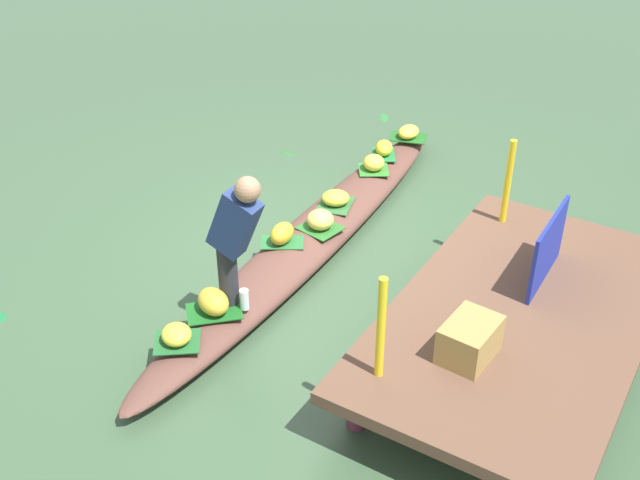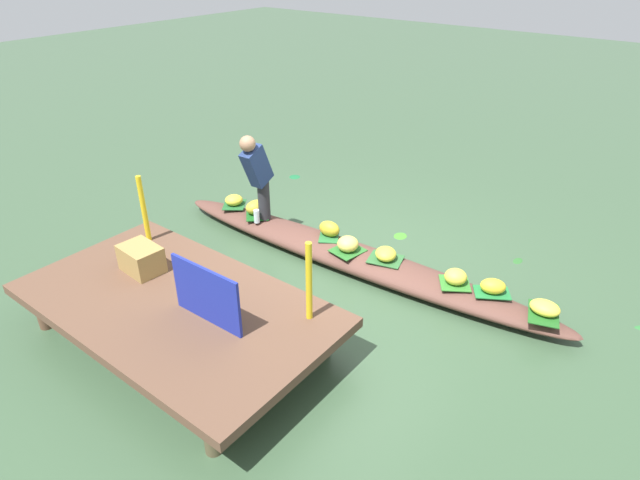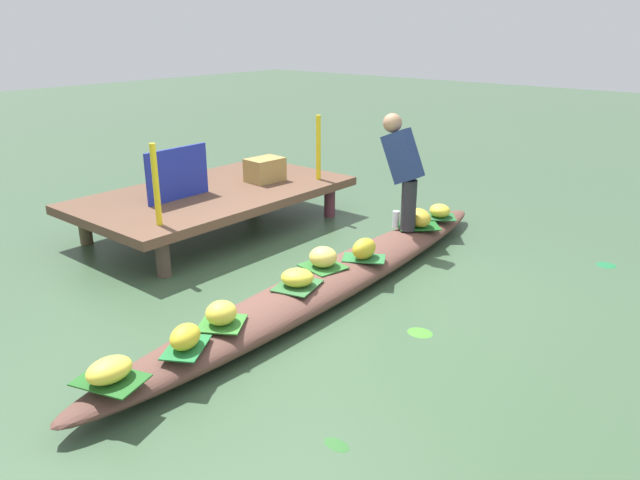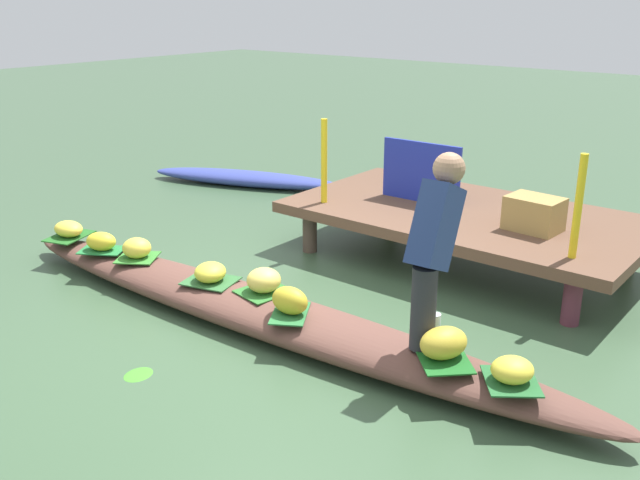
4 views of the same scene
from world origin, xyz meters
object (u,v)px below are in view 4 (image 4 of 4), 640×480
vendor_boat (260,311)px  produce_crate (534,214)px  banana_bunch_3 (137,248)px  banana_bunch_7 (264,280)px  market_banner (421,172)px  banana_bunch_0 (512,370)px  vendor_person (434,241)px  banana_bunch_5 (210,272)px  water_bottle (435,327)px  banana_bunch_1 (444,343)px  banana_bunch_6 (68,229)px  banana_bunch_2 (101,241)px  moored_boat (245,178)px  banana_bunch_4 (290,300)px

vendor_boat → produce_crate: produce_crate is taller
banana_bunch_3 → banana_bunch_7: banana_bunch_7 is taller
banana_bunch_7 → market_banner: (0.05, 2.14, 0.43)m
vendor_boat → market_banner: 2.32m
banana_bunch_0 → vendor_person: (-0.63, 0.13, 0.62)m
vendor_boat → banana_bunch_7: 0.24m
banana_bunch_5 → water_bottle: (1.86, 0.24, 0.01)m
banana_bunch_1 → market_banner: (-1.50, 2.20, 0.42)m
banana_bunch_1 → banana_bunch_0: bearing=-0.3°
water_bottle → vendor_person: bearing=-96.5°
banana_bunch_6 → vendor_person: 3.73m
water_bottle → banana_bunch_2: bearing=-173.6°
banana_bunch_1 → moored_boat: bearing=147.5°
water_bottle → banana_bunch_1: bearing=-47.5°
banana_bunch_6 → market_banner: (2.34, 2.33, 0.45)m
moored_boat → banana_bunch_1: (4.55, -2.89, 0.26)m
banana_bunch_2 → vendor_person: bearing=5.4°
banana_bunch_4 → vendor_person: 1.17m
banana_bunch_5 → water_bottle: 1.87m
vendor_boat → banana_bunch_1: bearing=-1.5°
banana_bunch_1 → banana_bunch_5: size_ratio=1.14×
moored_boat → banana_bunch_4: size_ratio=9.26×
banana_bunch_6 → vendor_boat: bearing=2.7°
banana_bunch_2 → banana_bunch_0: bearing=2.5°
banana_bunch_0 → banana_bunch_1: bearing=179.7°
vendor_boat → banana_bunch_3: 1.38m
banana_bunch_2 → produce_crate: produce_crate is taller
banana_bunch_4 → banana_bunch_7: bearing=157.7°
banana_bunch_3 → water_bottle: bearing=5.7°
banana_bunch_7 → banana_bunch_2: bearing=-172.7°
banana_bunch_6 → banana_bunch_4: bearing=0.5°
banana_bunch_6 → vendor_person: bearing=4.0°
water_bottle → banana_bunch_0: bearing=-16.8°
moored_boat → banana_bunch_2: banana_bunch_2 is taller
banana_bunch_0 → banana_bunch_3: (-3.35, -0.08, 0.01)m
banana_bunch_0 → banana_bunch_5: 2.48m
banana_bunch_5 → vendor_person: (1.85, 0.18, 0.62)m
market_banner → banana_bunch_3: bearing=-122.4°
banana_bunch_3 → produce_crate: (2.59, 2.13, 0.29)m
vendor_person → banana_bunch_4: bearing=-166.4°
vendor_boat → banana_bunch_7: (-0.03, 0.08, 0.22)m
banana_bunch_0 → banana_bunch_5: (-2.48, -0.05, -0.00)m
banana_bunch_2 → banana_bunch_7: bearing=7.3°
banana_bunch_5 → market_banner: (0.52, 2.25, 0.45)m
vendor_boat → banana_bunch_0: (1.98, 0.02, 0.20)m
banana_bunch_3 → banana_bunch_6: banana_bunch_3 is taller
banana_bunch_0 → produce_crate: produce_crate is taller
banana_bunch_7 → produce_crate: produce_crate is taller
vendor_boat → banana_bunch_1: size_ratio=17.30×
banana_bunch_3 → banana_bunch_2: bearing=-168.4°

